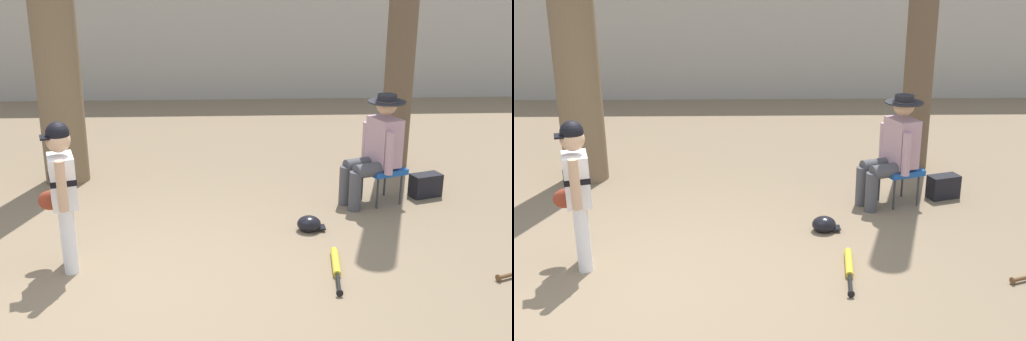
{
  "view_description": "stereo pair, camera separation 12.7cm",
  "coord_description": "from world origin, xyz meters",
  "views": [
    {
      "loc": [
        0.64,
        -4.49,
        2.56
      ],
      "look_at": [
        0.89,
        0.82,
        0.75
      ],
      "focal_mm": 44.17,
      "sensor_mm": 36.0,
      "label": 1
    },
    {
      "loc": [
        0.77,
        -4.5,
        2.56
      ],
      "look_at": [
        0.89,
        0.82,
        0.75
      ],
      "focal_mm": 44.17,
      "sensor_mm": 36.0,
      "label": 2
    }
  ],
  "objects": [
    {
      "name": "ground_plane",
      "position": [
        0.0,
        0.0,
        0.0
      ],
      "size": [
        60.0,
        60.0,
        0.0
      ],
      "primitive_type": "plane",
      "color": "#7F6B51"
    },
    {
      "name": "young_ballplayer",
      "position": [
        -0.75,
        0.49,
        0.74
      ],
      "size": [
        0.44,
        0.56,
        1.31
      ],
      "color": "white",
      "rests_on": "ground"
    },
    {
      "name": "concrete_back_wall",
      "position": [
        0.0,
        7.42,
        1.29
      ],
      "size": [
        18.0,
        0.36,
        2.57
      ],
      "primitive_type": "cube",
      "color": "#ADA89E",
      "rests_on": "ground"
    },
    {
      "name": "seated_spectator",
      "position": [
        2.22,
        1.86,
        0.64
      ],
      "size": [
        0.67,
        0.54,
        1.2
      ],
      "color": "#47474C",
      "rests_on": "ground"
    },
    {
      "name": "batting_helmet_black",
      "position": [
        1.43,
        1.17,
        0.07
      ],
      "size": [
        0.28,
        0.21,
        0.16
      ],
      "color": "black",
      "rests_on": "ground"
    },
    {
      "name": "folding_stool",
      "position": [
        2.31,
        1.9,
        0.36
      ],
      "size": [
        0.52,
        0.52,
        0.41
      ],
      "color": "#194C9E",
      "rests_on": "ground"
    },
    {
      "name": "bat_yellow_trainer",
      "position": [
        1.56,
        0.35,
        0.03
      ],
      "size": [
        0.14,
        0.78,
        0.07
      ],
      "color": "yellow",
      "rests_on": "ground"
    },
    {
      "name": "handbag_beside_stool",
      "position": [
        2.85,
        2.04,
        0.13
      ],
      "size": [
        0.38,
        0.28,
        0.26
      ],
      "primitive_type": "cube",
      "rotation": [
        0.0,
        0.0,
        0.32
      ],
      "color": "black",
      "rests_on": "ground"
    }
  ]
}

